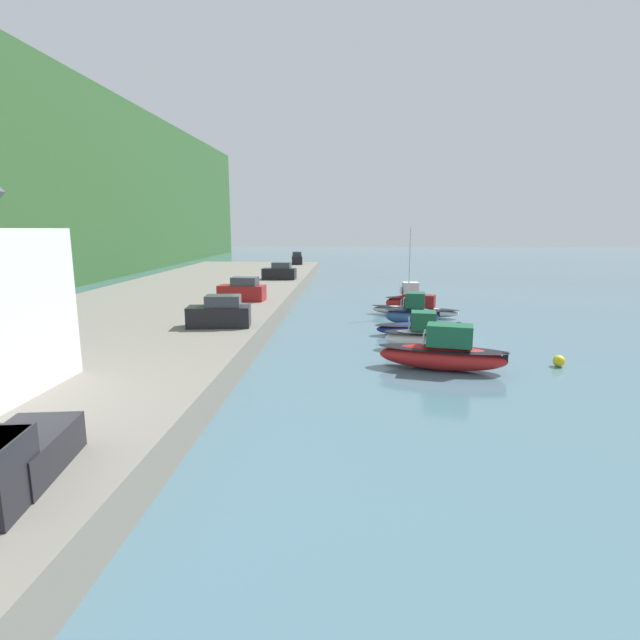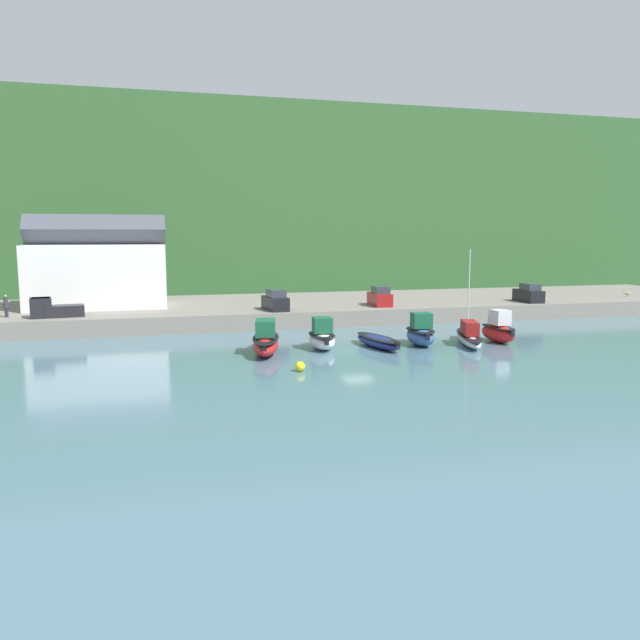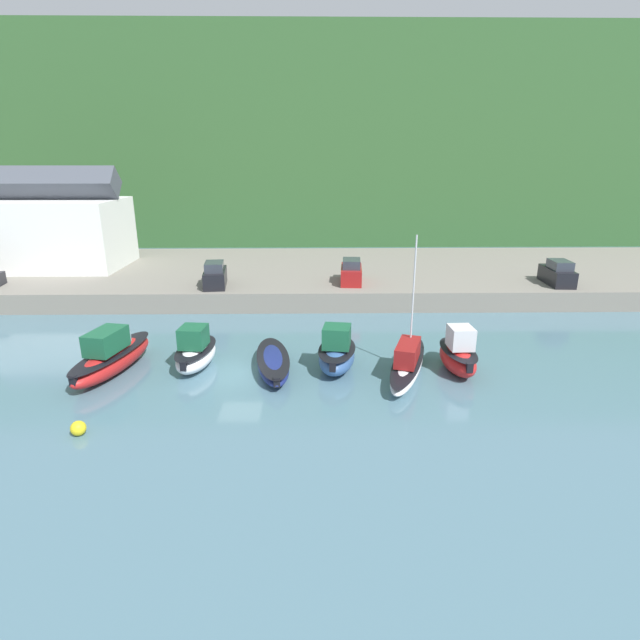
% 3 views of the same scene
% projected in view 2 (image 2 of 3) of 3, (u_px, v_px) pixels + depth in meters
% --- Properties ---
extents(ground_plane, '(320.00, 320.00, 0.00)m').
position_uv_depth(ground_plane, '(358.00, 350.00, 51.49)').
color(ground_plane, slate).
extents(hillside_backdrop, '(240.00, 71.49, 29.19)m').
position_uv_depth(hillside_backdrop, '(232.00, 209.00, 125.75)').
color(hillside_backdrop, '#335B2D').
rests_on(hillside_backdrop, ground_plane).
extents(quay_promenade, '(112.06, 21.49, 1.69)m').
position_uv_depth(quay_promenade, '(296.00, 308.00, 73.25)').
color(quay_promenade, gray).
rests_on(quay_promenade, ground_plane).
extents(harbor_clubhouse, '(14.40, 9.03, 9.91)m').
position_uv_depth(harbor_clubhouse, '(98.00, 272.00, 67.28)').
color(harbor_clubhouse, white).
rests_on(harbor_clubhouse, quay_promenade).
extents(moored_boat_0, '(3.67, 7.91, 2.76)m').
position_uv_depth(moored_boat_0, '(266.00, 341.00, 49.82)').
color(moored_boat_0, red).
rests_on(moored_boat_0, ground_plane).
extents(moored_boat_1, '(2.56, 5.01, 2.68)m').
position_uv_depth(moored_boat_1, '(322.00, 337.00, 51.79)').
color(moored_boat_1, white).
rests_on(moored_boat_1, ground_plane).
extents(moored_boat_2, '(2.88, 7.10, 0.97)m').
position_uv_depth(moored_boat_2, '(378.00, 341.00, 52.55)').
color(moored_boat_2, navy).
rests_on(moored_boat_2, ground_plane).
extents(moored_boat_3, '(2.92, 4.99, 2.83)m').
position_uv_depth(moored_boat_3, '(420.00, 333.00, 53.55)').
color(moored_boat_3, '#33568E').
rests_on(moored_boat_3, ground_plane).
extents(moored_boat_4, '(4.23, 8.49, 8.22)m').
position_uv_depth(moored_boat_4, '(469.00, 336.00, 53.94)').
color(moored_boat_4, silver).
rests_on(moored_boat_4, ground_plane).
extents(moored_boat_5, '(2.03, 4.54, 2.89)m').
position_uv_depth(moored_boat_5, '(498.00, 330.00, 55.04)').
color(moored_boat_5, red).
rests_on(moored_boat_5, ground_plane).
extents(parked_car_0, '(2.26, 4.38, 2.16)m').
position_uv_depth(parked_car_0, '(275.00, 301.00, 64.36)').
color(parked_car_0, black).
rests_on(parked_car_0, quay_promenade).
extents(parked_car_2, '(2.03, 4.29, 2.16)m').
position_uv_depth(parked_car_2, '(529.00, 294.00, 72.34)').
color(parked_car_2, black).
rests_on(parked_car_2, quay_promenade).
extents(parked_car_3, '(2.11, 4.32, 2.16)m').
position_uv_depth(parked_car_3, '(380.00, 297.00, 68.44)').
color(parked_car_3, maroon).
rests_on(parked_car_3, quay_promenade).
extents(pickup_truck_1, '(4.96, 2.61, 1.90)m').
position_uv_depth(pickup_truck_1, '(52.00, 309.00, 58.82)').
color(pickup_truck_1, black).
rests_on(pickup_truck_1, quay_promenade).
extents(person_on_quay, '(0.40, 0.40, 2.14)m').
position_uv_depth(person_on_quay, '(6.00, 306.00, 58.82)').
color(person_on_quay, '#232838').
rests_on(person_on_quay, quay_promenade).
extents(dog_on_quay, '(0.79, 0.77, 0.68)m').
position_uv_depth(dog_on_quay, '(627.00, 293.00, 78.14)').
color(dog_on_quay, tan).
rests_on(dog_on_quay, quay_promenade).
extents(mooring_buoy_0, '(0.71, 0.71, 0.71)m').
position_uv_depth(mooring_buoy_0, '(300.00, 366.00, 43.31)').
color(mooring_buoy_0, yellow).
rests_on(mooring_buoy_0, ground_plane).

